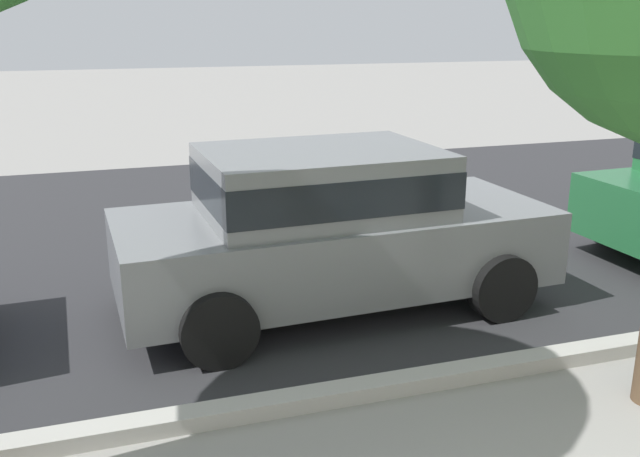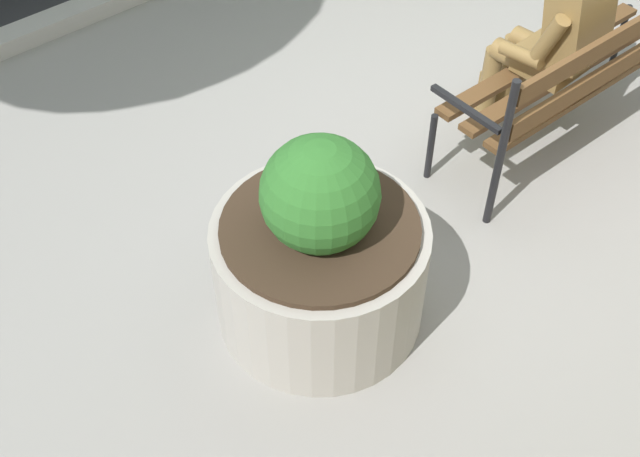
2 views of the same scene
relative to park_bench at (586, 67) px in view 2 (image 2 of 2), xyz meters
name	(u,v)px [view 2 (image 2 of 2)]	position (x,y,z in m)	size (l,w,h in m)	color
ground_plane	(505,141)	(-0.28, 0.24, -0.54)	(80.00, 80.00, 0.00)	gray
park_bench	(586,67)	(0.00, 0.00, 0.00)	(1.81, 0.58, 0.95)	brown
bronze_statue_seated	(551,38)	(-0.09, 0.21, 0.12)	(0.62, 0.78, 1.37)	olive
concrete_planter	(320,257)	(-1.99, -0.01, -0.14)	(1.01, 1.01, 1.08)	#A8A399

